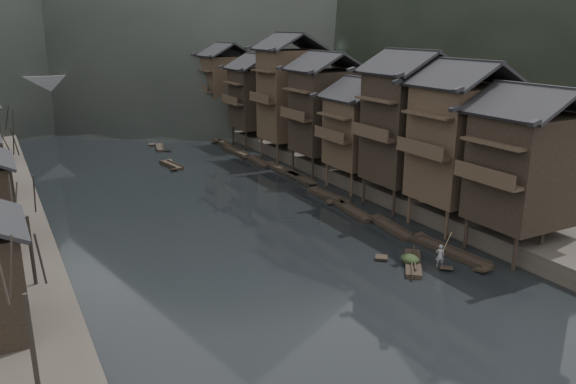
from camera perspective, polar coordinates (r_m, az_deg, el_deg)
water at (r=43.87m, az=-1.15°, el=-6.58°), size 300.00×300.00×0.00m
right_bank at (r=94.22m, az=6.81°, el=6.44°), size 40.00×200.00×1.80m
stilt_houses at (r=66.44m, az=4.49°, el=9.40°), size 9.00×67.60×16.65m
bare_trees at (r=48.93m, az=-26.02°, el=2.61°), size 4.00×44.28×8.00m
moored_sampans at (r=71.59m, az=-2.36°, el=2.77°), size 3.06×72.49×0.47m
midriver_boats at (r=78.69m, az=-12.39°, el=3.66°), size 3.72×17.02×0.44m
stone_bridge at (r=110.18m, az=-18.70°, el=9.37°), size 40.00×6.00×9.00m
hero_sampan at (r=43.32m, az=12.59°, el=-7.02°), size 4.15×4.83×0.44m
cargo_heap at (r=43.13m, az=12.31°, el=-6.24°), size 1.20×1.57×0.72m
boatman at (r=42.65m, az=15.21°, el=-5.97°), size 0.77×0.70×1.76m
bamboo_pole at (r=41.82m, az=15.70°, el=-2.34°), size 0.60×2.02×3.86m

